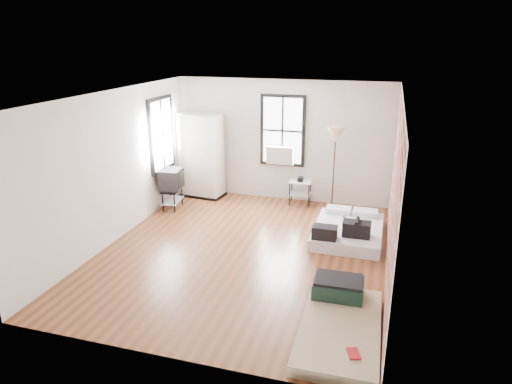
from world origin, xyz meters
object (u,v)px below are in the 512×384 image
(mattress_bare, at_px, (340,318))
(wardrobe, at_px, (202,156))
(floor_lamp, at_px, (335,138))
(tv_stand, at_px, (172,181))
(side_table, at_px, (300,186))
(mattress_main, at_px, (348,230))

(mattress_bare, relative_size, wardrobe, 0.98)
(mattress_bare, relative_size, floor_lamp, 1.05)
(wardrobe, bearing_deg, tv_stand, -101.13)
(side_table, bearing_deg, mattress_bare, -72.42)
(mattress_bare, height_order, floor_lamp, floor_lamp)
(tv_stand, bearing_deg, side_table, 13.98)
(floor_lamp, bearing_deg, mattress_main, -71.60)
(mattress_main, relative_size, floor_lamp, 0.93)
(mattress_main, height_order, wardrobe, wardrobe)
(wardrobe, xyz_separation_m, tv_stand, (-0.32, -0.99, -0.34))
(tv_stand, bearing_deg, mattress_bare, -47.20)
(side_table, height_order, tv_stand, tv_stand)
(mattress_main, bearing_deg, wardrobe, 157.71)
(mattress_main, height_order, tv_stand, tv_stand)
(mattress_main, bearing_deg, mattress_bare, -86.36)
(mattress_bare, bearing_deg, wardrobe, 129.70)
(mattress_main, height_order, mattress_bare, mattress_main)
(mattress_bare, xyz_separation_m, tv_stand, (-4.14, 3.44, 0.52))
(mattress_bare, distance_m, side_table, 4.74)
(mattress_bare, distance_m, wardrobe, 5.92)
(side_table, distance_m, tv_stand, 2.92)
(side_table, bearing_deg, tv_stand, -158.59)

